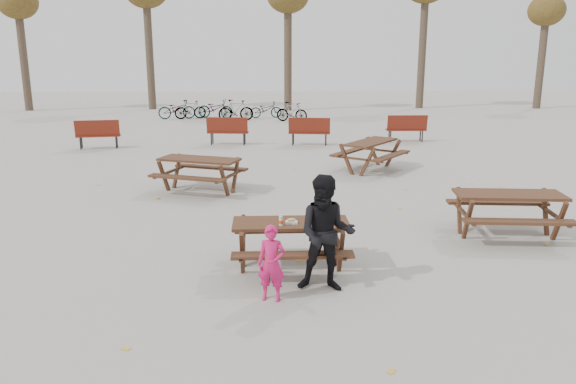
{
  "coord_description": "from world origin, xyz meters",
  "views": [
    {
      "loc": [
        -0.4,
        -8.31,
        3.35
      ],
      "look_at": [
        0.0,
        1.0,
        1.0
      ],
      "focal_mm": 35.0,
      "sensor_mm": 36.0,
      "label": 1
    }
  ],
  "objects_px": {
    "main_picnic_table": "(291,233)",
    "picnic_table_far": "(370,156)",
    "child": "(272,263)",
    "picnic_table_east": "(508,215)",
    "food_tray": "(291,222)",
    "picnic_table_north": "(200,175)",
    "soda_bottle": "(281,221)",
    "adult": "(326,234)"
  },
  "relations": [
    {
      "from": "main_picnic_table",
      "to": "picnic_table_far",
      "type": "height_order",
      "value": "picnic_table_far"
    },
    {
      "from": "child",
      "to": "picnic_table_far",
      "type": "bearing_deg",
      "value": 83.69
    },
    {
      "from": "main_picnic_table",
      "to": "picnic_table_east",
      "type": "relative_size",
      "value": 0.94
    },
    {
      "from": "main_picnic_table",
      "to": "picnic_table_far",
      "type": "xyz_separation_m",
      "value": [
        2.65,
        7.47,
        -0.16
      ]
    },
    {
      "from": "main_picnic_table",
      "to": "food_tray",
      "type": "relative_size",
      "value": 10.0
    },
    {
      "from": "child",
      "to": "picnic_table_north",
      "type": "xyz_separation_m",
      "value": [
        -1.66,
        6.23,
        -0.12
      ]
    },
    {
      "from": "picnic_table_north",
      "to": "picnic_table_far",
      "type": "distance_m",
      "value": 5.2
    },
    {
      "from": "child",
      "to": "picnic_table_far",
      "type": "distance_m",
      "value": 9.1
    },
    {
      "from": "child",
      "to": "main_picnic_table",
      "type": "bearing_deg",
      "value": 87.15
    },
    {
      "from": "soda_bottle",
      "to": "picnic_table_far",
      "type": "distance_m",
      "value": 8.16
    },
    {
      "from": "picnic_table_east",
      "to": "soda_bottle",
      "type": "bearing_deg",
      "value": -153.6
    },
    {
      "from": "food_tray",
      "to": "picnic_table_north",
      "type": "height_order",
      "value": "picnic_table_north"
    },
    {
      "from": "main_picnic_table",
      "to": "child",
      "type": "relative_size",
      "value": 1.68
    },
    {
      "from": "main_picnic_table",
      "to": "picnic_table_far",
      "type": "bearing_deg",
      "value": 70.45
    },
    {
      "from": "adult",
      "to": "picnic_table_east",
      "type": "distance_m",
      "value": 4.26
    },
    {
      "from": "food_tray",
      "to": "adult",
      "type": "height_order",
      "value": "adult"
    },
    {
      "from": "food_tray",
      "to": "child",
      "type": "height_order",
      "value": "child"
    },
    {
      "from": "main_picnic_table",
      "to": "adult",
      "type": "bearing_deg",
      "value": -60.42
    },
    {
      "from": "main_picnic_table",
      "to": "picnic_table_far",
      "type": "distance_m",
      "value": 7.92
    },
    {
      "from": "soda_bottle",
      "to": "picnic_table_north",
      "type": "xyz_separation_m",
      "value": [
        -1.82,
        5.28,
        -0.43
      ]
    },
    {
      "from": "picnic_table_far",
      "to": "main_picnic_table",
      "type": "bearing_deg",
      "value": -162.02
    },
    {
      "from": "child",
      "to": "picnic_table_north",
      "type": "bearing_deg",
      "value": 117.65
    },
    {
      "from": "food_tray",
      "to": "adult",
      "type": "relative_size",
      "value": 0.11
    },
    {
      "from": "picnic_table_north",
      "to": "food_tray",
      "type": "bearing_deg",
      "value": -48.14
    },
    {
      "from": "picnic_table_north",
      "to": "child",
      "type": "bearing_deg",
      "value": -54.15
    },
    {
      "from": "picnic_table_north",
      "to": "picnic_table_far",
      "type": "height_order",
      "value": "picnic_table_far"
    },
    {
      "from": "food_tray",
      "to": "picnic_table_north",
      "type": "bearing_deg",
      "value": 110.94
    },
    {
      "from": "picnic_table_far",
      "to": "soda_bottle",
      "type": "bearing_deg",
      "value": -162.63
    },
    {
      "from": "food_tray",
      "to": "picnic_table_east",
      "type": "height_order",
      "value": "picnic_table_east"
    },
    {
      "from": "food_tray",
      "to": "picnic_table_east",
      "type": "xyz_separation_m",
      "value": [
        4.06,
        1.5,
        -0.38
      ]
    },
    {
      "from": "main_picnic_table",
      "to": "food_tray",
      "type": "bearing_deg",
      "value": -85.4
    },
    {
      "from": "child",
      "to": "adult",
      "type": "bearing_deg",
      "value": 34.91
    },
    {
      "from": "child",
      "to": "food_tray",
      "type": "bearing_deg",
      "value": 85.55
    },
    {
      "from": "food_tray",
      "to": "soda_bottle",
      "type": "relative_size",
      "value": 1.06
    },
    {
      "from": "picnic_table_north",
      "to": "adult",
      "type": "bearing_deg",
      "value": -46.65
    },
    {
      "from": "soda_bottle",
      "to": "picnic_table_far",
      "type": "height_order",
      "value": "soda_bottle"
    },
    {
      "from": "picnic_table_north",
      "to": "soda_bottle",
      "type": "bearing_deg",
      "value": -50.06
    },
    {
      "from": "food_tray",
      "to": "picnic_table_north",
      "type": "relative_size",
      "value": 0.09
    },
    {
      "from": "picnic_table_far",
      "to": "adult",
      "type": "bearing_deg",
      "value": -157.27
    },
    {
      "from": "food_tray",
      "to": "soda_bottle",
      "type": "distance_m",
      "value": 0.2
    },
    {
      "from": "main_picnic_table",
      "to": "picnic_table_north",
      "type": "distance_m",
      "value": 5.47
    },
    {
      "from": "food_tray",
      "to": "picnic_table_east",
      "type": "distance_m",
      "value": 4.35
    }
  ]
}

